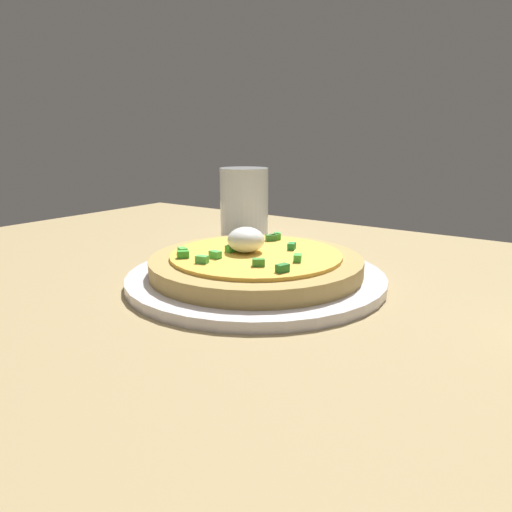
% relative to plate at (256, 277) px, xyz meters
% --- Properties ---
extents(dining_table, '(1.22, 0.87, 0.03)m').
position_rel_plate_xyz_m(dining_table, '(-0.02, 0.03, -0.02)').
color(dining_table, '#978156').
rests_on(dining_table, ground).
extents(plate, '(0.30, 0.30, 0.01)m').
position_rel_plate_xyz_m(plate, '(0.00, 0.00, 0.00)').
color(plate, silver).
rests_on(plate, dining_table).
extents(pizza, '(0.24, 0.24, 0.05)m').
position_rel_plate_xyz_m(pizza, '(0.00, 0.00, 0.02)').
color(pizza, tan).
rests_on(pizza, plate).
extents(cup_far, '(0.08, 0.08, 0.12)m').
position_rel_plate_xyz_m(cup_far, '(0.15, -0.18, 0.05)').
color(cup_far, silver).
rests_on(cup_far, dining_table).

